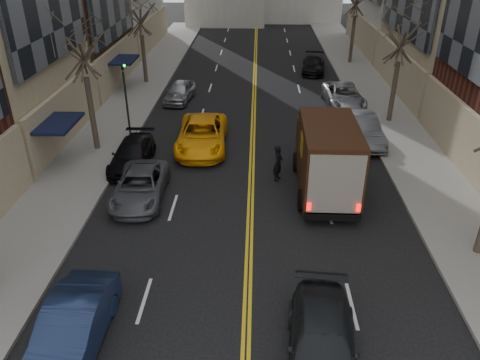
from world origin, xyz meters
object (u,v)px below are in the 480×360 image
Objects in this scene: ups_truck at (326,157)px; observer_sedan at (322,344)px; taxi at (202,135)px; pedestrian at (278,163)px.

ups_truck is 1.29× the size of observer_sedan.
ups_truck is at bearing 87.82° from observer_sedan.
observer_sedan is 0.86× the size of taxi.
ups_truck is 3.52× the size of pedestrian.
ups_truck is at bearing -97.70° from pedestrian.
taxi reaches higher than observer_sedan.
ups_truck is at bearing -38.72° from taxi.
ups_truck reaches higher than taxi.
taxi is 3.16× the size of pedestrian.
ups_truck is 1.11× the size of taxi.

